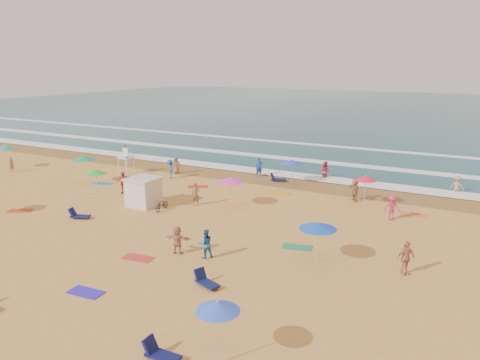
% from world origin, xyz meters
% --- Properties ---
extents(ground, '(220.00, 220.00, 0.00)m').
position_xyz_m(ground, '(0.00, 0.00, 0.00)').
color(ground, gold).
rests_on(ground, ground).
extents(ocean, '(220.00, 140.00, 0.18)m').
position_xyz_m(ocean, '(0.00, 84.00, 0.00)').
color(ocean, '#0C4756').
rests_on(ocean, ground).
extents(wet_sand, '(220.00, 220.00, 0.00)m').
position_xyz_m(wet_sand, '(0.00, 12.50, 0.01)').
color(wet_sand, olive).
rests_on(wet_sand, ground).
extents(surf_foam, '(200.00, 18.70, 0.05)m').
position_xyz_m(surf_foam, '(0.00, 21.32, 0.10)').
color(surf_foam, white).
rests_on(surf_foam, ground).
extents(cabana, '(2.00, 2.00, 2.00)m').
position_xyz_m(cabana, '(-3.95, 0.98, 1.00)').
color(cabana, silver).
rests_on(cabana, ground).
extents(cabana_roof, '(2.20, 2.20, 0.12)m').
position_xyz_m(cabana_roof, '(-3.95, 0.98, 2.06)').
color(cabana_roof, silver).
rests_on(cabana_roof, cabana).
extents(bicycle, '(0.73, 1.64, 0.83)m').
position_xyz_m(bicycle, '(-2.05, 0.68, 0.42)').
color(bicycle, black).
rests_on(bicycle, ground).
extents(lifeguard_stand, '(1.20, 1.20, 2.10)m').
position_xyz_m(lifeguard_stand, '(-12.21, 8.33, 1.05)').
color(lifeguard_stand, white).
rests_on(lifeguard_stand, ground).
extents(beach_umbrellas, '(64.17, 26.88, 0.80)m').
position_xyz_m(beach_umbrellas, '(3.78, 1.60, 2.13)').
color(beach_umbrellas, '#139D69').
rests_on(beach_umbrellas, ground).
extents(loungers, '(46.06, 27.58, 0.34)m').
position_xyz_m(loungers, '(5.98, -4.43, 0.17)').
color(loungers, '#0F1B4F').
rests_on(loungers, ground).
extents(towels, '(35.81, 23.01, 0.03)m').
position_xyz_m(towels, '(1.85, -1.39, 0.01)').
color(towels, '#B14116').
rests_on(towels, ground).
extents(beachgoers, '(39.55, 26.85, 2.09)m').
position_xyz_m(beachgoers, '(1.26, 5.22, 0.81)').
color(beachgoers, tan).
rests_on(beachgoers, ground).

